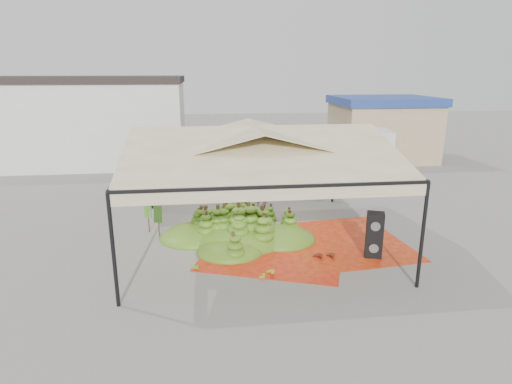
{
  "coord_description": "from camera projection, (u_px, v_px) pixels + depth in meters",
  "views": [
    {
      "loc": [
        -1.71,
        -14.0,
        5.77
      ],
      "look_at": [
        0.2,
        1.5,
        1.3
      ],
      "focal_mm": 30.0,
      "sensor_mm": 36.0,
      "label": 1
    }
  ],
  "objects": [
    {
      "name": "truck_right",
      "position": [
        327.0,
        147.0,
        24.02
      ],
      "size": [
        7.8,
        3.74,
        2.57
      ],
      "rotation": [
        0.0,
        0.0,
        -0.16
      ],
      "color": "#472D17",
      "rests_on": "ground"
    },
    {
      "name": "speaker_stack",
      "position": [
        374.0,
        235.0,
        13.55
      ],
      "size": [
        0.66,
        0.62,
        1.47
      ],
      "rotation": [
        0.0,
        0.0,
        -0.35
      ],
      "color": "black",
      "rests_on": "ground"
    },
    {
      "name": "tarp_right",
      "position": [
        340.0,
        242.0,
        14.9
      ],
      "size": [
        4.65,
        4.83,
        0.01
      ],
      "primitive_type": "cube",
      "rotation": [
        0.0,
        0.0,
        0.11
      ],
      "color": "#DB5614",
      "rests_on": "ground"
    },
    {
      "name": "hand_red_a",
      "position": [
        329.0,
        255.0,
        13.57
      ],
      "size": [
        0.56,
        0.49,
        0.22
      ],
      "primitive_type": "ellipsoid",
      "rotation": [
        0.0,
        0.0,
        0.23
      ],
      "color": "#572414",
      "rests_on": "ground"
    },
    {
      "name": "canopy_tent",
      "position": [
        256.0,
        147.0,
        14.24
      ],
      "size": [
        8.1,
        8.1,
        4.0
      ],
      "color": "black",
      "rests_on": "ground"
    },
    {
      "name": "hand_yellow_a",
      "position": [
        259.0,
        275.0,
        12.28
      ],
      "size": [
        0.51,
        0.45,
        0.2
      ],
      "primitive_type": "ellipsoid",
      "rotation": [
        0.0,
        0.0,
        -0.22
      ],
      "color": "gold",
      "rests_on": "ground"
    },
    {
      "name": "banana_heap",
      "position": [
        240.0,
        223.0,
        14.96
      ],
      "size": [
        6.03,
        5.09,
        1.22
      ],
      "primitive_type": "ellipsoid",
      "rotation": [
        0.0,
        0.0,
        -0.07
      ],
      "color": "#476E17",
      "rests_on": "ground"
    },
    {
      "name": "banana_leaves",
      "position": [
        152.0,
        235.0,
        15.49
      ],
      "size": [
        0.96,
        1.36,
        3.7
      ],
      "primitive_type": null,
      "color": "#2B6D1D",
      "rests_on": "ground"
    },
    {
      "name": "tarp_left",
      "position": [
        274.0,
        250.0,
        14.2
      ],
      "size": [
        5.52,
        5.4,
        0.01
      ],
      "primitive_type": "cube",
      "rotation": [
        0.0,
        0.0,
        -0.34
      ],
      "color": "#E84015",
      "rests_on": "ground"
    },
    {
      "name": "hanging_bunches",
      "position": [
        295.0,
        167.0,
        14.39
      ],
      "size": [
        1.74,
        0.24,
        0.2
      ],
      "color": "#367418",
      "rests_on": "ground"
    },
    {
      "name": "hand_red_b",
      "position": [
        317.0,
        256.0,
        13.51
      ],
      "size": [
        0.62,
        0.6,
        0.22
      ],
      "primitive_type": "ellipsoid",
      "rotation": [
        0.0,
        0.0,
        0.58
      ],
      "color": "#561613",
      "rests_on": "ground"
    },
    {
      "name": "ground",
      "position": [
        256.0,
        239.0,
        15.15
      ],
      "size": [
        90.0,
        90.0,
        0.0
      ],
      "primitive_type": "plane",
      "color": "slate",
      "rests_on": "ground"
    },
    {
      "name": "vendor",
      "position": [
        261.0,
        189.0,
        18.07
      ],
      "size": [
        0.79,
        0.68,
        1.83
      ],
      "primitive_type": "imported",
      "rotation": [
        0.0,
        0.0,
        2.71
      ],
      "color": "gray",
      "rests_on": "ground"
    },
    {
      "name": "hand_green",
      "position": [
        194.0,
        265.0,
        12.89
      ],
      "size": [
        0.58,
        0.57,
        0.21
      ],
      "primitive_type": "ellipsoid",
      "rotation": [
        0.0,
        0.0,
        -0.65
      ],
      "color": "#4C7518",
      "rests_on": "ground"
    },
    {
      "name": "building_white",
      "position": [
        69.0,
        121.0,
        26.59
      ],
      "size": [
        14.3,
        6.3,
        5.4
      ],
      "color": "silver",
      "rests_on": "ground"
    },
    {
      "name": "building_tan",
      "position": [
        382.0,
        128.0,
        28.16
      ],
      "size": [
        6.3,
        5.3,
        4.1
      ],
      "color": "tan",
      "rests_on": "ground"
    },
    {
      "name": "truck_left",
      "position": [
        222.0,
        157.0,
        21.65
      ],
      "size": [
        7.61,
        4.76,
        2.47
      ],
      "rotation": [
        0.0,
        0.0,
        -0.35
      ],
      "color": "#492818",
      "rests_on": "ground"
    },
    {
      "name": "hand_yellow_b",
      "position": [
        268.0,
        272.0,
        12.45
      ],
      "size": [
        0.57,
        0.52,
        0.21
      ],
      "primitive_type": "ellipsoid",
      "rotation": [
        0.0,
        0.0,
        0.36
      ],
      "color": "gold",
      "rests_on": "ground"
    }
  ]
}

